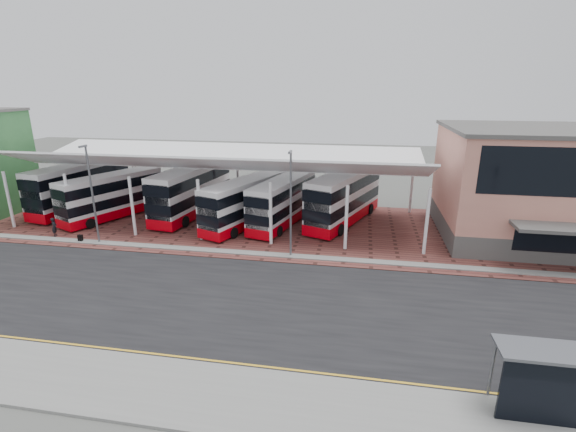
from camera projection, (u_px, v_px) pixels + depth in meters
name	position (u px, v px, depth m)	size (l,w,h in m)	color
ground	(242.00, 293.00, 26.08)	(140.00, 140.00, 0.00)	#4D4F4A
road	(238.00, 301.00, 25.14)	(120.00, 14.00, 0.02)	black
forecourt	(303.00, 228.00, 37.94)	(72.00, 16.00, 0.06)	brown
sidewalk	(183.00, 392.00, 17.61)	(120.00, 4.00, 0.14)	slate
north_kerb	(265.00, 254.00, 31.88)	(120.00, 0.80, 0.14)	slate
yellow_line_near	(201.00, 363.00, 19.50)	(120.00, 0.12, 0.01)	gold
yellow_line_far	(203.00, 359.00, 19.78)	(120.00, 0.12, 0.01)	gold
canopy	(219.00, 160.00, 38.41)	(37.00, 11.63, 7.07)	white
terminal	(561.00, 185.00, 33.90)	(18.40, 14.40, 9.25)	#4F4D4A
lamp_west	(92.00, 192.00, 32.99)	(0.16, 0.90, 8.07)	#595B61
lamp_east	(291.00, 201.00, 30.32)	(0.16, 0.90, 8.07)	#595B61
bus_0	(81.00, 187.00, 42.89)	(4.48, 11.86, 4.77)	white
bus_1	(112.00, 196.00, 40.24)	(6.28, 10.38, 4.24)	white
bus_2	(192.00, 191.00, 40.99)	(4.23, 11.81, 4.76)	white
bus_3	(245.00, 203.00, 37.92)	(5.90, 10.54, 4.27)	white
bus_4	(283.00, 202.00, 38.34)	(4.83, 10.53, 4.23)	white
bus_5	(344.00, 198.00, 38.78)	(6.56, 11.68, 4.73)	white
pedestrian	(54.00, 227.00, 35.56)	(0.59, 0.39, 1.62)	black
suitcase	(80.00, 238.00, 34.39)	(0.35, 0.25, 0.61)	black
bus_shelter	(553.00, 379.00, 15.67)	(3.55, 1.64, 2.82)	black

